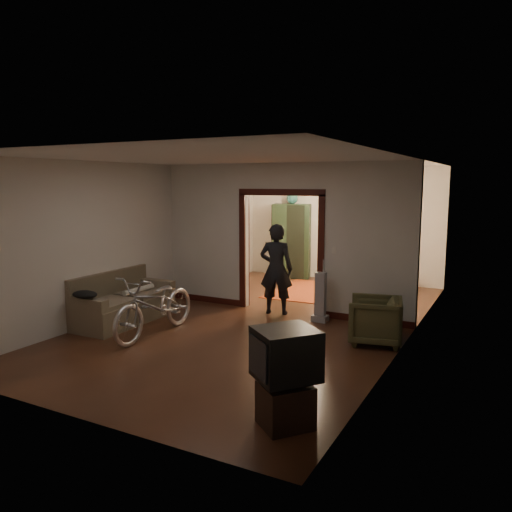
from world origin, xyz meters
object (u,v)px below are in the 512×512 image
Objects in this scene: sofa at (123,297)px; person at (276,269)px; bicycle at (156,305)px; desk at (374,275)px; locker at (292,241)px; armchair at (375,320)px.

sofa is 1.12× the size of person.
sofa is 1.08m from bicycle.
desk is (1.06, 3.05, -0.52)m from person.
bicycle is at bearing -107.83° from desk.
person is at bearing -85.32° from locker.
desk is (3.20, 4.81, -0.11)m from sofa.
bicycle is 5.61m from desk.
armchair is 2.32m from person.
desk is at bearing 65.99° from bicycle.
locker is (-0.09, 5.60, 0.44)m from bicycle.
locker is (-1.21, 3.48, 0.10)m from person.
locker is at bearing 174.39° from desk.
armchair is at bearing 10.79° from sofa.
sofa is at bearing 24.53° from person.
person is 3.69m from locker.
armchair is at bearing 20.08° from bicycle.
locker is at bearing -155.71° from armchair.
sofa is 2.14× the size of desk.
desk is at bearing -25.20° from locker.
bicycle reaches higher than armchair.
person reaches higher than bicycle.
armchair reaches higher than desk.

